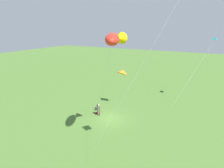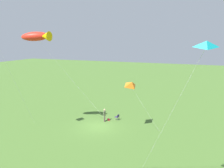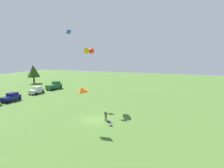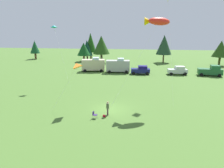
{
  "view_description": "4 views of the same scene",
  "coord_description": "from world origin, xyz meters",
  "px_view_note": "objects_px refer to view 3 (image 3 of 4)",
  "views": [
    {
      "loc": [
        18.88,
        10.18,
        11.93
      ],
      "look_at": [
        -1.06,
        -0.31,
        4.7
      ],
      "focal_mm": 28.0,
      "sensor_mm": 36.0,
      "label": 1
    },
    {
      "loc": [
        -11.03,
        23.35,
        10.67
      ],
      "look_at": [
        -2.01,
        0.26,
        5.66
      ],
      "focal_mm": 35.0,
      "sensor_mm": 36.0,
      "label": 2
    },
    {
      "loc": [
        -24.27,
        -11.76,
        10.19
      ],
      "look_at": [
        0.43,
        -2.8,
        5.89
      ],
      "focal_mm": 28.0,
      "sensor_mm": 36.0,
      "label": 3
    },
    {
      "loc": [
        3.5,
        -26.36,
        10.33
      ],
      "look_at": [
        0.42,
        -1.72,
        3.85
      ],
      "focal_mm": 35.0,
      "sensor_mm": 36.0,
      "label": 4
    }
  ],
  "objects_px": {
    "car_silver_compact": "(37,90)",
    "kite_large_fish": "(90,51)",
    "person_kite_flyer": "(106,115)",
    "kite_delta_orange": "(81,90)",
    "car_navy_hatch": "(11,97)",
    "backpack_on_grass": "(108,122)",
    "folding_chair": "(109,122)",
    "kite_diamond_blue": "(70,35)",
    "truck_green_flatbed": "(54,86)"
  },
  "relations": [
    {
      "from": "folding_chair",
      "to": "kite_large_fish",
      "type": "height_order",
      "value": "kite_large_fish"
    },
    {
      "from": "car_navy_hatch",
      "to": "kite_diamond_blue",
      "type": "distance_m",
      "value": 19.5
    },
    {
      "from": "car_silver_compact",
      "to": "truck_green_flatbed",
      "type": "relative_size",
      "value": 0.84
    },
    {
      "from": "folding_chair",
      "to": "car_silver_compact",
      "type": "distance_m",
      "value": 29.59
    },
    {
      "from": "car_silver_compact",
      "to": "kite_diamond_blue",
      "type": "height_order",
      "value": "kite_diamond_blue"
    },
    {
      "from": "kite_diamond_blue",
      "to": "kite_large_fish",
      "type": "bearing_deg",
      "value": -109.58
    },
    {
      "from": "car_navy_hatch",
      "to": "kite_diamond_blue",
      "type": "relative_size",
      "value": 0.28
    },
    {
      "from": "kite_diamond_blue",
      "to": "kite_delta_orange",
      "type": "relative_size",
      "value": 2.49
    },
    {
      "from": "truck_green_flatbed",
      "to": "kite_large_fish",
      "type": "relative_size",
      "value": 0.45
    },
    {
      "from": "car_silver_compact",
      "to": "folding_chair",
      "type": "bearing_deg",
      "value": -123.14
    },
    {
      "from": "car_silver_compact",
      "to": "kite_large_fish",
      "type": "relative_size",
      "value": 0.37
    },
    {
      "from": "kite_diamond_blue",
      "to": "kite_delta_orange",
      "type": "xyz_separation_m",
      "value": [
        -11.84,
        -9.08,
        -8.58
      ]
    },
    {
      "from": "person_kite_flyer",
      "to": "kite_diamond_blue",
      "type": "bearing_deg",
      "value": 34.69
    },
    {
      "from": "person_kite_flyer",
      "to": "car_silver_compact",
      "type": "height_order",
      "value": "car_silver_compact"
    },
    {
      "from": "person_kite_flyer",
      "to": "kite_large_fish",
      "type": "relative_size",
      "value": 0.15
    },
    {
      "from": "car_navy_hatch",
      "to": "car_silver_compact",
      "type": "relative_size",
      "value": 0.98
    },
    {
      "from": "kite_large_fish",
      "to": "kite_delta_orange",
      "type": "distance_m",
      "value": 11.79
    },
    {
      "from": "car_silver_compact",
      "to": "kite_large_fish",
      "type": "bearing_deg",
      "value": -114.09
    },
    {
      "from": "truck_green_flatbed",
      "to": "kite_diamond_blue",
      "type": "distance_m",
      "value": 22.36
    },
    {
      "from": "person_kite_flyer",
      "to": "kite_delta_orange",
      "type": "bearing_deg",
      "value": 136.83
    },
    {
      "from": "person_kite_flyer",
      "to": "car_navy_hatch",
      "type": "distance_m",
      "value": 24.96
    },
    {
      "from": "car_silver_compact",
      "to": "truck_green_flatbed",
      "type": "height_order",
      "value": "truck_green_flatbed"
    },
    {
      "from": "kite_diamond_blue",
      "to": "kite_delta_orange",
      "type": "height_order",
      "value": "kite_diamond_blue"
    },
    {
      "from": "kite_large_fish",
      "to": "backpack_on_grass",
      "type": "bearing_deg",
      "value": -135.43
    },
    {
      "from": "kite_large_fish",
      "to": "car_silver_compact",
      "type": "bearing_deg",
      "value": 71.46
    },
    {
      "from": "person_kite_flyer",
      "to": "car_silver_compact",
      "type": "relative_size",
      "value": 0.4
    },
    {
      "from": "folding_chair",
      "to": "car_silver_compact",
      "type": "relative_size",
      "value": 0.19
    },
    {
      "from": "car_silver_compact",
      "to": "kite_large_fish",
      "type": "distance_m",
      "value": 23.16
    },
    {
      "from": "person_kite_flyer",
      "to": "kite_large_fish",
      "type": "xyz_separation_m",
      "value": [
        5.66,
        5.34,
        10.04
      ]
    },
    {
      "from": "car_silver_compact",
      "to": "kite_large_fish",
      "type": "height_order",
      "value": "kite_large_fish"
    },
    {
      "from": "truck_green_flatbed",
      "to": "kite_delta_orange",
      "type": "xyz_separation_m",
      "value": [
        -23.43,
        -22.94,
        4.6
      ]
    },
    {
      "from": "car_navy_hatch",
      "to": "car_silver_compact",
      "type": "distance_m",
      "value": 8.25
    },
    {
      "from": "car_silver_compact",
      "to": "kite_diamond_blue",
      "type": "xyz_separation_m",
      "value": [
        -4.66,
        -14.23,
        13.33
      ]
    },
    {
      "from": "folding_chair",
      "to": "truck_green_flatbed",
      "type": "relative_size",
      "value": 0.16
    },
    {
      "from": "car_navy_hatch",
      "to": "folding_chair",
      "type": "bearing_deg",
      "value": -104.6
    },
    {
      "from": "folding_chair",
      "to": "truck_green_flatbed",
      "type": "bearing_deg",
      "value": 63.43
    },
    {
      "from": "truck_green_flatbed",
      "to": "folding_chair",
      "type": "bearing_deg",
      "value": -122.5
    },
    {
      "from": "kite_diamond_blue",
      "to": "car_navy_hatch",
      "type": "bearing_deg",
      "value": 104.56
    },
    {
      "from": "backpack_on_grass",
      "to": "car_silver_compact",
      "type": "height_order",
      "value": "car_silver_compact"
    },
    {
      "from": "folding_chair",
      "to": "car_silver_compact",
      "type": "height_order",
      "value": "car_silver_compact"
    },
    {
      "from": "person_kite_flyer",
      "to": "kite_large_fish",
      "type": "bearing_deg",
      "value": 23.1
    },
    {
      "from": "kite_diamond_blue",
      "to": "folding_chair",
      "type": "bearing_deg",
      "value": -127.03
    },
    {
      "from": "car_navy_hatch",
      "to": "kite_delta_orange",
      "type": "relative_size",
      "value": 0.69
    },
    {
      "from": "person_kite_flyer",
      "to": "kite_large_fish",
      "type": "height_order",
      "value": "kite_large_fish"
    },
    {
      "from": "kite_large_fish",
      "to": "car_navy_hatch",
      "type": "bearing_deg",
      "value": 94.78
    },
    {
      "from": "car_navy_hatch",
      "to": "car_silver_compact",
      "type": "xyz_separation_m",
      "value": [
        8.24,
        0.47,
        0.0
      ]
    },
    {
      "from": "car_navy_hatch",
      "to": "kite_delta_orange",
      "type": "bearing_deg",
      "value": -112.51
    },
    {
      "from": "truck_green_flatbed",
      "to": "kite_diamond_blue",
      "type": "height_order",
      "value": "kite_diamond_blue"
    },
    {
      "from": "backpack_on_grass",
      "to": "kite_delta_orange",
      "type": "distance_m",
      "value": 7.2
    },
    {
      "from": "kite_large_fish",
      "to": "kite_delta_orange",
      "type": "xyz_separation_m",
      "value": [
        -9.88,
        -3.56,
        -5.36
      ]
    }
  ]
}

